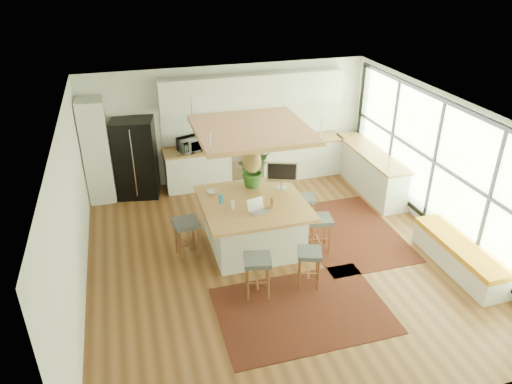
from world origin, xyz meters
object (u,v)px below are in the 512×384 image
object	(u,v)px
island_plant	(253,173)
microwave	(191,143)
stool_near_left	(257,277)
laptop	(259,206)
fridge	(136,156)
stool_right_front	(319,233)
island	(253,224)
monitor	(282,176)
stool_right_back	(304,210)
stool_left_side	(187,239)
stool_near_right	(309,266)

from	to	relation	value
island_plant	microwave	bearing A→B (deg)	112.30
stool_near_left	laptop	distance (m)	1.25
fridge	stool_right_front	bearing A→B (deg)	-36.06
island	stool_near_left	world-z (taller)	island
stool_near_left	monitor	distance (m)	2.18
stool_near_left	stool_right_back	bearing A→B (deg)	50.47
stool_left_side	stool_right_back	bearing A→B (deg)	9.47
island	stool_right_back	size ratio (longest dim) A/B	2.84
stool_near_right	microwave	distance (m)	4.30
laptop	monitor	world-z (taller)	monitor
stool_near_right	island	bearing A→B (deg)	112.21
island	monitor	world-z (taller)	monitor
fridge	stool_right_back	xyz separation A→B (m)	(3.06, -2.30, -0.57)
island	stool_near_left	distance (m)	1.44
island	stool_near_right	bearing A→B (deg)	-67.79
island	microwave	distance (m)	2.84
monitor	island	bearing A→B (deg)	-130.86
fridge	stool_right_back	size ratio (longest dim) A/B	2.70
stool_near_left	stool_near_right	distance (m)	0.88
stool_near_left	island_plant	world-z (taller)	island_plant
island	stool_right_back	distance (m)	1.23
stool_near_left	laptop	size ratio (longest dim) A/B	2.09
stool_near_right	island_plant	size ratio (longest dim) A/B	0.98
laptop	fridge	bearing A→B (deg)	104.32
stool_near_left	microwave	bearing A→B (deg)	94.83
microwave	island_plant	bearing A→B (deg)	-87.39
island	stool_near_right	xyz separation A→B (m)	(0.56, -1.36, -0.11)
stool_left_side	microwave	bearing A→B (deg)	78.22
stool_near_left	island_plant	bearing A→B (deg)	76.34
stool_near_left	stool_near_right	world-z (taller)	stool_near_left
monitor	microwave	size ratio (longest dim) A/B	1.03
stool_near_right	stool_right_front	distance (m)	1.04
stool_right_back	microwave	distance (m)	3.02
fridge	microwave	world-z (taller)	fridge
fridge	stool_left_side	distance (m)	2.83
stool_near_left	laptop	world-z (taller)	laptop
monitor	stool_near_left	bearing A→B (deg)	-98.72
laptop	stool_left_side	bearing A→B (deg)	144.48
laptop	monitor	bearing A→B (deg)	31.44
island	stool_right_front	world-z (taller)	island
stool_right_back	microwave	world-z (taller)	microwave
stool_right_back	stool_left_side	xyz separation A→B (m)	(-2.39, -0.40, 0.00)
stool_right_back	island_plant	bearing A→B (deg)	166.79
stool_near_right	stool_right_back	size ratio (longest dim) A/B	1.01
laptop	microwave	xyz separation A→B (m)	(-0.66, 3.08, 0.07)
stool_right_back	stool_near_left	bearing A→B (deg)	-129.53
fridge	laptop	world-z (taller)	fridge
stool_right_front	stool_left_side	size ratio (longest dim) A/B	0.96
fridge	stool_near_left	world-z (taller)	fridge
stool_right_front	laptop	xyz separation A→B (m)	(-1.12, 0.08, 0.70)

